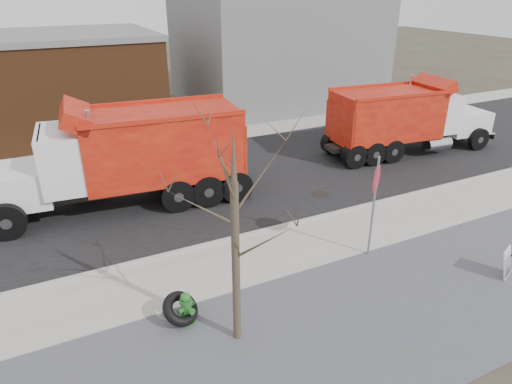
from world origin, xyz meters
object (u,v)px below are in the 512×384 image
sandwich_board (511,264)px  dump_truck_red_a (406,117)px  fire_hydrant (186,309)px  truck_tire (180,309)px  dump_truck_red_b (127,154)px  stop_sign (375,191)px

sandwich_board → dump_truck_red_a: dump_truck_red_a is taller
fire_hydrant → truck_tire: (-0.13, 0.06, 0.00)m
truck_tire → sandwich_board: size_ratio=1.41×
fire_hydrant → dump_truck_red_b: (0.28, 7.20, 1.61)m
dump_truck_red_b → dump_truck_red_a: bearing=-174.6°
stop_sign → fire_hydrant: bearing=169.3°
stop_sign → dump_truck_red_b: dump_truck_red_b is taller
dump_truck_red_b → fire_hydrant: bearing=93.2°
sandwich_board → dump_truck_red_a: size_ratio=0.10×
truck_tire → sandwich_board: bearing=-14.6°
truck_tire → sandwich_board: (8.88, -2.32, 0.06)m
sandwich_board → dump_truck_red_a: (4.68, 9.43, 1.33)m
fire_hydrant → truck_tire: 0.15m
stop_sign → sandwich_board: stop_sign is taller
truck_tire → stop_sign: (6.10, 0.40, 1.76)m
dump_truck_red_a → sandwich_board: bearing=-110.8°
sandwich_board → truck_tire: bearing=142.4°
sandwich_board → dump_truck_red_b: 12.79m
fire_hydrant → sandwich_board: size_ratio=1.01×
fire_hydrant → stop_sign: bearing=-19.1°
stop_sign → sandwich_board: 4.25m
stop_sign → dump_truck_red_a: dump_truck_red_a is taller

